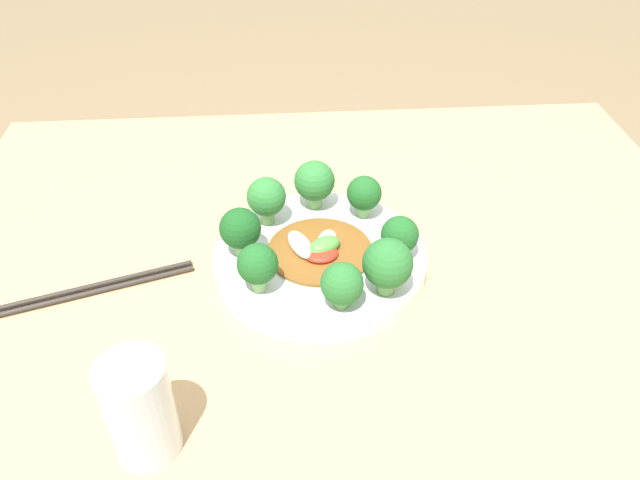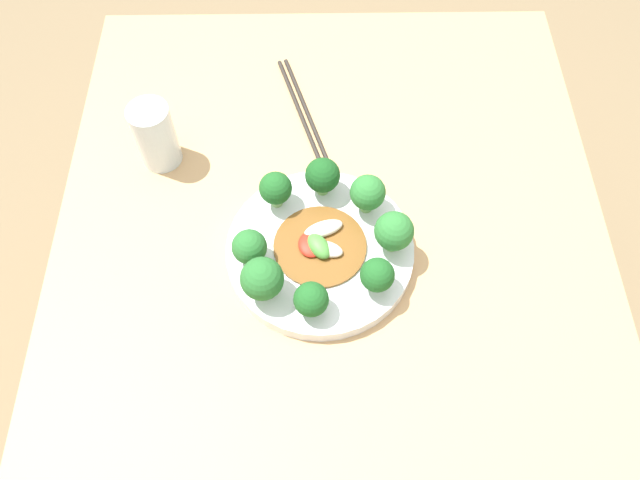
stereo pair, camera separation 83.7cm
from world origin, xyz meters
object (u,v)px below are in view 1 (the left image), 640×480
Objects in this scene: broccoli_northwest at (388,264)px; drinking_glass at (140,409)px; stirfry_center at (319,248)px; broccoli_west at (400,235)px; chopsticks at (96,288)px; broccoli_northeast at (258,265)px; broccoli_east at (240,229)px; broccoli_south at (314,182)px; broccoli_north at (339,284)px; broccoli_southeast at (266,198)px; plate at (320,259)px; broccoli_southwest at (364,194)px.

broccoli_northwest is 0.31m from drinking_glass.
stirfry_center is (0.07, -0.08, -0.04)m from broccoli_northwest.
broccoli_west is (-0.03, -0.07, -0.01)m from broccoli_northwest.
broccoli_northwest is 0.37m from chopsticks.
broccoli_northeast is 0.07m from broccoli_east.
broccoli_northeast is 0.47× the size of stirfry_center.
broccoli_east is at bearing 44.74° from broccoli_south.
broccoli_south is 0.19m from broccoli_northeast.
drinking_glass is (0.20, 0.16, 0.00)m from broccoli_north.
chopsticks is at bearing 24.10° from broccoli_southeast.
broccoli_north is at bearing 115.56° from broccoli_southeast.
broccoli_east reaches higher than broccoli_west.
broccoli_south is 0.07m from broccoli_southeast.
broccoli_north is at bearing 19.23° from broccoli_northwest.
drinking_glass reaches higher than broccoli_east.
broccoli_west is at bearing 153.17° from broccoli_southeast.
broccoli_north is 0.25m from drinking_glass.
broccoli_northwest is at bearing -160.77° from broccoli_north.
broccoli_southwest is at bearing -130.56° from plate.
broccoli_southeast is at bearing -110.03° from drinking_glass.
broccoli_east reaches higher than broccoli_north.
broccoli_north is (-0.09, 0.03, -0.01)m from broccoli_northeast.
broccoli_northwest is (-0.07, 0.08, 0.05)m from plate.
broccoli_southeast is 0.50× the size of stirfry_center.
drinking_glass is (0.19, 0.36, -0.01)m from broccoli_south.
broccoli_southwest is 0.37m from chopsticks.
broccoli_southwest is at bearing 157.63° from broccoli_south.
broccoli_northeast reaches higher than broccoli_southwest.
broccoli_northwest is at bearing 132.76° from plate.
broccoli_southwest reaches higher than broccoli_north.
broccoli_southwest reaches higher than chopsticks.
broccoli_southeast is (-0.01, -0.13, 0.00)m from broccoli_northeast.
broccoli_southeast reaches higher than plate.
broccoli_north is (0.05, 0.18, -0.00)m from broccoli_southwest.
drinking_glass is at bearing 40.36° from broccoli_west.
drinking_glass is at bearing 34.33° from broccoli_northwest.
broccoli_southeast is 0.24m from chopsticks.
broccoli_southwest is 0.54× the size of drinking_glass.
broccoli_south is 1.23× the size of broccoli_west.
broccoli_northeast is 0.10m from broccoli_north.
broccoli_southwest reaches higher than broccoli_west.
broccoli_west reaches higher than stirfry_center.
broccoli_north is 0.25× the size of chopsticks.
broccoli_north is (-0.01, 0.10, 0.04)m from plate.
broccoli_south is 0.14m from broccoli_east.
broccoli_northeast is 1.12× the size of broccoli_west.
broccoli_northeast is 0.22m from drinking_glass.
broccoli_southeast is (0.07, 0.03, -0.00)m from broccoli_south.
plate is at bearing 133.31° from broccoli_southeast.
broccoli_west is (-0.03, 0.09, -0.00)m from broccoli_southwest.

